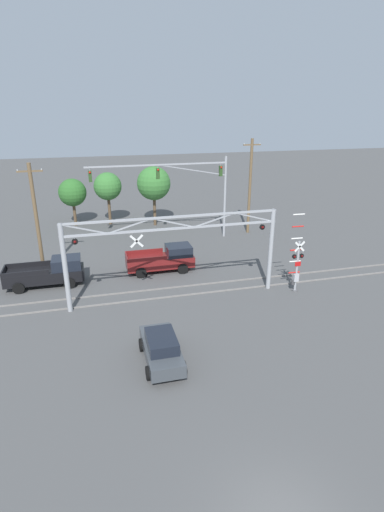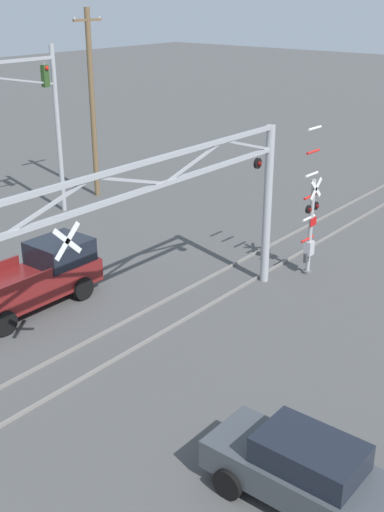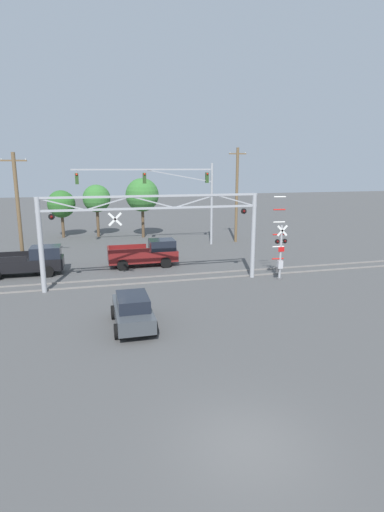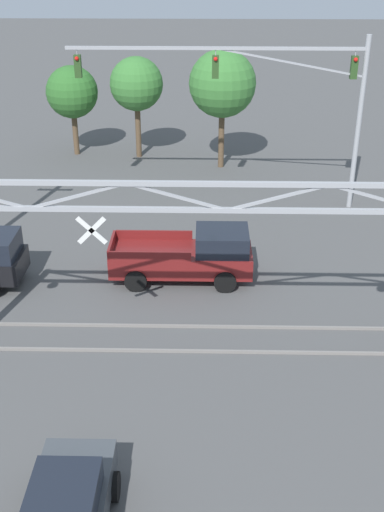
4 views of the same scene
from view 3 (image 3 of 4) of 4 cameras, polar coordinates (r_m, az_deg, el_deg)
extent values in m
plane|color=#4C4C4C|center=(12.58, 7.93, -25.35)|extent=(200.00, 200.00, 0.00)
cube|color=gray|center=(27.20, -5.43, -3.75)|extent=(80.00, 0.08, 0.10)
cube|color=gray|center=(28.56, -5.89, -2.96)|extent=(80.00, 0.08, 0.10)
cylinder|color=#9EA0A5|center=(26.12, -20.80, 1.37)|extent=(0.32, 0.32, 5.94)
cylinder|color=#9EA0A5|center=(28.16, 8.74, 2.83)|extent=(0.32, 0.32, 5.94)
cube|color=#9EA0A5|center=(25.94, -5.57, 6.81)|extent=(14.30, 0.14, 0.14)
cube|color=#9EA0A5|center=(25.88, -5.61, 8.53)|extent=(14.30, 0.14, 0.14)
cube|color=#9EA0A5|center=(25.66, -18.12, 7.05)|extent=(2.82, 0.08, 0.86)
cube|color=#9EA0A5|center=(25.63, -11.83, 7.41)|extent=(2.82, 0.08, 0.86)
cube|color=#9EA0A5|center=(25.91, -5.59, 7.67)|extent=(2.82, 0.08, 0.86)
cube|color=#9EA0A5|center=(26.48, 0.46, 7.84)|extent=(2.82, 0.08, 0.86)
cube|color=#9EA0A5|center=(27.32, 6.19, 7.91)|extent=(2.82, 0.08, 0.86)
cylinder|color=black|center=(25.78, -19.43, 5.31)|extent=(0.38, 0.10, 0.38)
sphere|color=#590C0C|center=(25.71, -19.44, 5.29)|extent=(0.18, 0.18, 0.18)
cylinder|color=#9EA0A5|center=(25.75, -19.47, 5.83)|extent=(0.04, 0.04, 0.10)
cylinder|color=black|center=(27.63, 7.41, 6.37)|extent=(0.38, 0.10, 0.38)
sphere|color=#590C0C|center=(27.56, 7.46, 6.36)|extent=(0.18, 0.18, 0.18)
cylinder|color=#9EA0A5|center=(27.60, 7.42, 6.87)|extent=(0.04, 0.04, 0.10)
cube|color=white|center=(25.66, -10.93, 5.18)|extent=(0.88, 0.03, 0.88)
cube|color=white|center=(25.66, -10.93, 5.18)|extent=(0.88, 0.03, 0.88)
cylinder|color=black|center=(25.63, -10.93, 5.17)|extent=(0.04, 0.04, 0.02)
cylinder|color=#9EA0A5|center=(28.23, 12.53, 0.48)|extent=(0.16, 0.16, 3.79)
cylinder|color=#59595B|center=(28.67, 12.35, -3.13)|extent=(0.35, 0.35, 0.10)
cube|color=white|center=(27.85, 12.78, 3.55)|extent=(0.78, 0.03, 0.78)
cube|color=white|center=(27.85, 12.78, 3.55)|extent=(0.78, 0.03, 0.78)
cylinder|color=black|center=(27.83, 12.81, 3.54)|extent=(0.04, 0.04, 0.02)
cylinder|color=black|center=(27.95, 12.09, 2.05)|extent=(0.32, 0.09, 0.32)
sphere|color=#590C0C|center=(27.90, 12.15, 2.03)|extent=(0.16, 0.16, 0.16)
cylinder|color=black|center=(28.20, 13.12, 2.09)|extent=(0.32, 0.09, 0.32)
sphere|color=#590C0C|center=(28.15, 13.17, 2.07)|extent=(0.16, 0.16, 0.16)
cube|color=#9EA0A5|center=(28.07, 12.61, 2.07)|extent=(0.64, 0.06, 0.06)
cube|color=red|center=(28.09, 12.64, 0.93)|extent=(0.44, 0.02, 0.32)
cube|color=#B2B2B7|center=(28.41, 12.45, -1.19)|extent=(0.36, 0.28, 0.56)
cylinder|color=red|center=(28.23, 12.15, -0.38)|extent=(0.85, 0.09, 0.10)
cylinder|color=white|center=(28.05, 12.21, 1.31)|extent=(0.85, 0.09, 0.10)
cylinder|color=red|center=(27.90, 12.27, 3.02)|extent=(0.85, 0.09, 0.10)
cylinder|color=white|center=(27.76, 12.33, 4.75)|extent=(0.85, 0.09, 0.10)
cylinder|color=red|center=(27.66, 12.39, 6.50)|extent=(0.85, 0.09, 0.10)
cylinder|color=white|center=(27.58, 12.45, 8.25)|extent=(0.85, 0.09, 0.10)
cube|color=#3F3F42|center=(28.42, 12.10, -1.90)|extent=(0.24, 0.12, 0.36)
cylinder|color=#9EA0A5|center=(39.95, 2.82, 7.36)|extent=(0.24, 0.24, 8.03)
cube|color=#9EA0A5|center=(38.35, -6.84, 12.17)|extent=(13.23, 0.14, 0.14)
cube|color=#9EA0A5|center=(38.94, -1.89, 11.38)|extent=(6.63, 0.08, 1.28)
cylinder|color=#9EA0A5|center=(38.02, -16.19, 11.54)|extent=(0.04, 0.04, 0.30)
cube|color=#28471E|center=(38.03, -16.13, 10.57)|extent=(0.30, 0.26, 0.99)
sphere|color=red|center=(37.86, -16.17, 11.12)|extent=(0.18, 0.18, 0.18)
cylinder|color=#9EA0A5|center=(38.35, -6.83, 11.95)|extent=(0.04, 0.04, 0.30)
cube|color=#28471E|center=(38.37, -6.80, 10.99)|extent=(0.30, 0.26, 0.99)
sphere|color=red|center=(38.19, -6.78, 11.53)|extent=(0.18, 0.18, 0.18)
cylinder|color=#9EA0A5|center=(39.64, 2.16, 12.05)|extent=(0.04, 0.04, 0.30)
cube|color=#28471E|center=(39.65, 2.15, 11.12)|extent=(0.30, 0.26, 0.99)
sphere|color=red|center=(39.48, 2.23, 11.64)|extent=(0.18, 0.18, 0.18)
cube|color=maroon|center=(31.63, -7.05, 0.02)|extent=(5.37, 1.92, 0.83)
cube|color=black|center=(31.69, -4.32, 1.63)|extent=(1.98, 1.76, 0.82)
cube|color=maroon|center=(30.49, -8.88, 0.64)|extent=(2.99, 0.08, 0.37)
cube|color=maroon|center=(32.29, -9.21, 1.30)|extent=(2.99, 0.08, 0.37)
cube|color=maroon|center=(31.29, -11.87, 0.83)|extent=(0.10, 1.84, 0.37)
cylinder|color=black|center=(31.04, -3.75, -0.94)|extent=(0.84, 0.24, 0.84)
cylinder|color=black|center=(32.90, -4.38, -0.16)|extent=(0.84, 0.24, 0.84)
cylinder|color=black|center=(30.62, -9.88, -1.29)|extent=(0.84, 0.24, 0.84)
cylinder|color=black|center=(32.51, -10.16, -0.49)|extent=(0.84, 0.24, 0.84)
cube|color=black|center=(31.20, -23.02, -1.09)|extent=(5.62, 1.92, 0.83)
cube|color=black|center=(30.82, -20.17, 0.56)|extent=(2.07, 1.76, 0.82)
cube|color=black|center=(30.39, -25.47, -0.50)|extent=(3.15, 0.08, 0.37)
cube|color=black|center=(32.16, -24.87, 0.22)|extent=(3.15, 0.08, 0.37)
cylinder|color=black|center=(30.13, -19.94, -2.11)|extent=(0.84, 0.24, 0.84)
cylinder|color=black|center=(32.01, -19.63, -1.24)|extent=(0.84, 0.24, 0.84)
cylinder|color=black|center=(32.54, -25.74, -1.56)|extent=(0.84, 0.24, 0.84)
cube|color=#3D4247|center=(19.97, -8.46, -8.04)|extent=(1.72, 4.22, 0.69)
cube|color=black|center=(19.60, -8.47, -6.44)|extent=(1.46, 2.19, 0.60)
cylinder|color=black|center=(21.22, -11.16, -7.88)|extent=(0.24, 0.71, 0.71)
cylinder|color=black|center=(21.37, -6.45, -7.57)|extent=(0.24, 0.71, 0.71)
cylinder|color=black|center=(18.87, -10.69, -10.53)|extent=(0.24, 0.71, 0.71)
cylinder|color=black|center=(19.03, -5.37, -10.15)|extent=(0.24, 0.71, 0.71)
cylinder|color=brown|center=(32.78, -23.54, 5.77)|extent=(0.28, 0.28, 8.73)
cube|color=brown|center=(32.61, -24.13, 12.34)|extent=(1.80, 0.12, 0.12)
cylinder|color=silver|center=(32.75, -25.59, 12.38)|extent=(0.08, 0.08, 0.12)
cylinder|color=silver|center=(32.49, -22.69, 12.65)|extent=(0.08, 0.08, 0.12)
cylinder|color=brown|center=(41.40, 6.40, 8.54)|extent=(0.28, 0.28, 9.54)
cube|color=brown|center=(41.31, 6.55, 14.31)|extent=(1.80, 0.12, 0.12)
cylinder|color=silver|center=(41.03, 5.44, 14.49)|extent=(0.08, 0.08, 0.12)
cylinder|color=silver|center=(41.61, 7.64, 14.41)|extent=(0.08, 0.08, 0.12)
cylinder|color=brown|center=(45.85, -13.29, 4.70)|extent=(0.32, 0.32, 3.21)
sphere|color=#387533|center=(45.57, -13.47, 8.01)|extent=(3.02, 3.02, 3.02)
cylinder|color=brown|center=(46.37, -17.96, 4.16)|extent=(0.32, 0.32, 2.65)
sphere|color=#2D6628|center=(46.10, -18.17, 7.07)|extent=(2.98, 2.98, 2.98)
cylinder|color=brown|center=(44.48, -7.02, 4.83)|extent=(0.32, 0.32, 3.41)
sphere|color=#387533|center=(44.17, -7.13, 8.65)|extent=(3.62, 3.62, 3.62)
camera|label=1|loc=(5.18, -100.94, 74.94)|focal=28.00mm
camera|label=2|loc=(16.03, -47.45, 17.79)|focal=45.00mm
camera|label=4|loc=(11.03, 15.32, 36.03)|focal=45.00mm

